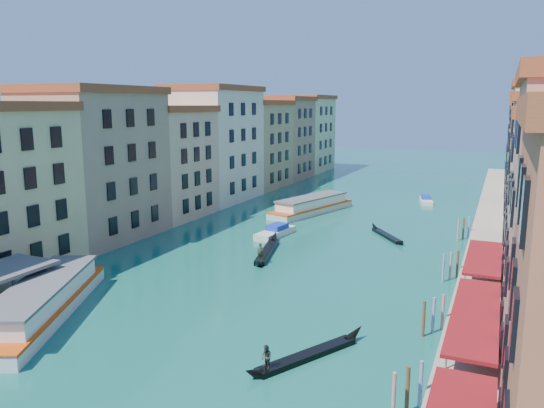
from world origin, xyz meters
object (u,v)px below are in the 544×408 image
at_px(vaporetto_far, 312,205).
at_px(gondola_fore, 267,250).
at_px(gondola_right, 305,354).
at_px(vaporetto_near, 43,301).

bearing_deg(vaporetto_far, gondola_fore, -66.15).
xyz_separation_m(gondola_fore, gondola_right, (13.41, -23.46, -0.02)).
bearing_deg(gondola_fore, vaporetto_far, 83.18).
relative_size(vaporetto_near, gondola_right, 1.92).
bearing_deg(gondola_fore, vaporetto_near, -125.24).
distance_m(gondola_fore, gondola_right, 27.02).
height_order(gondola_fore, gondola_right, gondola_fore).
bearing_deg(gondola_right, vaporetto_far, 137.65).
bearing_deg(vaporetto_far, gondola_right, -54.56).
relative_size(vaporetto_far, gondola_right, 1.81).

